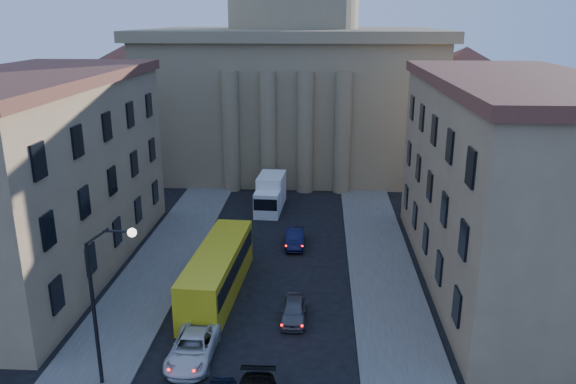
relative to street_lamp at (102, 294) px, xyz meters
name	(u,v)px	position (x,y,z in m)	size (l,w,h in m)	color
sidewalk_left	(142,293)	(-1.53, 10.00, -5.21)	(5.00, 60.00, 0.15)	#56544E
sidewalk_right	(389,300)	(15.47, 10.00, -5.21)	(5.00, 60.00, 0.15)	#56544E
church	(293,71)	(6.97, 47.47, 6.59)	(68.02, 28.76, 36.60)	#857351
building_left	(37,174)	(-10.03, 14.00, 2.14)	(11.60, 26.60, 14.70)	tan
building_right	(511,182)	(23.97, 14.00, 2.14)	(11.60, 26.60, 14.70)	tan
street_lamp	(102,294)	(0.00, 0.00, 0.00)	(2.62, 0.44, 8.83)	black
car_left_mid	(193,348)	(3.72, 2.57, -4.57)	(2.39, 5.19, 1.44)	silver
car_right_far	(294,310)	(9.15, 7.22, -4.63)	(1.55, 3.86, 1.32)	#525357
car_right_distant	(295,238)	(8.63, 19.30, -4.58)	(1.50, 4.29, 1.42)	black
city_bus	(218,270)	(3.76, 10.39, -3.51)	(3.36, 11.89, 3.31)	gold
box_truck	(270,194)	(5.75, 28.34, -3.69)	(2.76, 6.26, 3.37)	white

